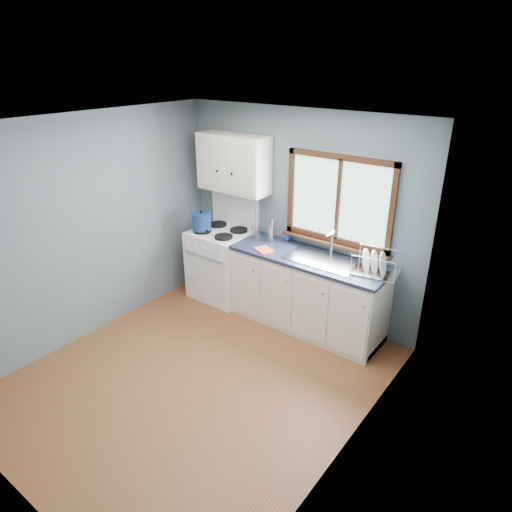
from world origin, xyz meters
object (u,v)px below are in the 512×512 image
Objects in this scene: sink at (322,265)px; skillet at (202,228)px; gas_range at (222,262)px; utensil_crock at (256,230)px; dish_rack at (375,267)px; base_cabinets at (307,296)px; stockpot at (202,221)px; thermos at (271,230)px.

sink is 2.35× the size of skillet.
gas_range reaches higher than skillet.
gas_range is at bearing -179.29° from sink.
utensil_crock is 0.69× the size of dish_rack.
sink is at bearing 0.71° from gas_range.
base_cabinets is 5.18× the size of skillet.
stockpot is (-0.19, -0.15, 0.58)m from gas_range.
thermos is (0.26, -0.04, 0.08)m from utensil_crock.
base_cabinets is 5.44× the size of stockpot.
skillet is (-0.20, -0.15, 0.49)m from gas_range.
dish_rack is at bearing 4.03° from base_cabinets.
utensil_crock is at bearing 20.49° from gas_range.
stockpot is at bearing -174.25° from sink.
stockpot is 0.65× the size of dish_rack.
dish_rack reaches higher than base_cabinets.
gas_range is 2.14m from dish_rack.
gas_range is at bearing 37.95° from stockpot.
utensil_crock is (-0.86, 0.15, 0.58)m from base_cabinets.
utensil_crock is at bearing 26.44° from stockpot.
gas_range is 0.63m from stockpot.
stockpot is at bearing -142.05° from gas_range.
utensil_crock reaches higher than thermos.
skillet is 2.28m from dish_rack.
dish_rack is at bearing 5.29° from sink.
stockpot is at bearing 61.94° from skillet.
thermos is (0.90, 0.28, 0.09)m from skillet.
dish_rack is at bearing -3.24° from utensil_crock.
stockpot is 0.71m from utensil_crock.
utensil_crock is at bearing 170.34° from base_cabinets.
gas_range is 0.69m from utensil_crock.
thermos is at bearing 10.56° from gas_range.
thermos is (-0.61, 0.11, 0.66)m from base_cabinets.
skillet is 0.69× the size of dish_rack.
dish_rack is (1.38, -0.06, -0.09)m from thermos.
utensil_crock is 1.20× the size of thermos.
sink is at bearing -8.04° from utensil_crock.
dish_rack reaches higher than skillet.
skillet is at bearing -173.45° from base_cabinets.
gas_range reaches higher than sink.
utensil_crock reaches higher than base_cabinets.
sink is 2.81× the size of thermos.
utensil_crock is at bearing 167.18° from dish_rack.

